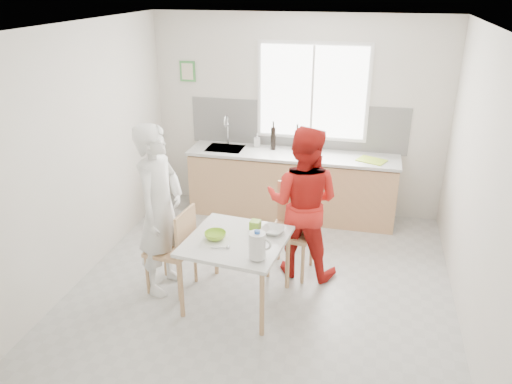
{
  "coord_description": "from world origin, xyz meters",
  "views": [
    {
      "loc": [
        0.98,
        -4.36,
        3.1
      ],
      "look_at": [
        -0.09,
        0.2,
        1.07
      ],
      "focal_mm": 35.0,
      "sensor_mm": 36.0,
      "label": 1
    }
  ],
  "objects_px": {
    "chair_far": "(293,225)",
    "milk_jug": "(258,245)",
    "bowl_white": "(273,231)",
    "person_red": "(303,203)",
    "bowl_green": "(215,235)",
    "wine_bottle_a": "(273,138)",
    "chair_left": "(176,246)",
    "dining_table": "(236,246)",
    "person_white": "(160,210)",
    "wine_bottle_b": "(297,140)"
  },
  "relations": [
    {
      "from": "bowl_green",
      "to": "wine_bottle_a",
      "type": "relative_size",
      "value": 0.67
    },
    {
      "from": "dining_table",
      "to": "wine_bottle_b",
      "type": "xyz_separation_m",
      "value": [
        0.24,
        2.26,
        0.42
      ]
    },
    {
      "from": "chair_left",
      "to": "person_white",
      "type": "height_order",
      "value": "person_white"
    },
    {
      "from": "person_red",
      "to": "bowl_white",
      "type": "bearing_deg",
      "value": 73.35
    },
    {
      "from": "wine_bottle_a",
      "to": "chair_far",
      "type": "bearing_deg",
      "value": -70.22
    },
    {
      "from": "milk_jug",
      "to": "bowl_green",
      "type": "bearing_deg",
      "value": 156.35
    },
    {
      "from": "chair_far",
      "to": "person_red",
      "type": "xyz_separation_m",
      "value": [
        0.11,
        -0.05,
        0.3
      ]
    },
    {
      "from": "wine_bottle_a",
      "to": "chair_left",
      "type": "bearing_deg",
      "value": -105.02
    },
    {
      "from": "chair_far",
      "to": "person_white",
      "type": "relative_size",
      "value": 0.55
    },
    {
      "from": "bowl_green",
      "to": "wine_bottle_b",
      "type": "relative_size",
      "value": 0.72
    },
    {
      "from": "bowl_white",
      "to": "bowl_green",
      "type": "bearing_deg",
      "value": -155.51
    },
    {
      "from": "chair_left",
      "to": "person_red",
      "type": "height_order",
      "value": "person_red"
    },
    {
      "from": "person_white",
      "to": "person_red",
      "type": "relative_size",
      "value": 1.07
    },
    {
      "from": "bowl_green",
      "to": "milk_jug",
      "type": "height_order",
      "value": "milk_jug"
    },
    {
      "from": "milk_jug",
      "to": "dining_table",
      "type": "bearing_deg",
      "value": 139.23
    },
    {
      "from": "dining_table",
      "to": "bowl_green",
      "type": "relative_size",
      "value": 4.84
    },
    {
      "from": "chair_left",
      "to": "bowl_green",
      "type": "bearing_deg",
      "value": 84.03
    },
    {
      "from": "person_white",
      "to": "person_red",
      "type": "distance_m",
      "value": 1.52
    },
    {
      "from": "wine_bottle_b",
      "to": "milk_jug",
      "type": "bearing_deg",
      "value": -88.8
    },
    {
      "from": "bowl_green",
      "to": "wine_bottle_a",
      "type": "distance_m",
      "value": 2.31
    },
    {
      "from": "bowl_green",
      "to": "wine_bottle_b",
      "type": "bearing_deg",
      "value": 79.1
    },
    {
      "from": "milk_jug",
      "to": "wine_bottle_a",
      "type": "distance_m",
      "value": 2.61
    },
    {
      "from": "chair_left",
      "to": "person_red",
      "type": "relative_size",
      "value": 0.55
    },
    {
      "from": "chair_far",
      "to": "bowl_green",
      "type": "bearing_deg",
      "value": -122.12
    },
    {
      "from": "dining_table",
      "to": "milk_jug",
      "type": "height_order",
      "value": "milk_jug"
    },
    {
      "from": "bowl_white",
      "to": "person_white",
      "type": "bearing_deg",
      "value": -174.04
    },
    {
      "from": "person_white",
      "to": "wine_bottle_a",
      "type": "relative_size",
      "value": 5.7
    },
    {
      "from": "wine_bottle_b",
      "to": "chair_far",
      "type": "bearing_deg",
      "value": -82.16
    },
    {
      "from": "chair_far",
      "to": "person_white",
      "type": "xyz_separation_m",
      "value": [
        -1.27,
        -0.69,
        0.36
      ]
    },
    {
      "from": "person_red",
      "to": "chair_far",
      "type": "bearing_deg",
      "value": -16.72
    },
    {
      "from": "chair_left",
      "to": "wine_bottle_a",
      "type": "relative_size",
      "value": 2.95
    },
    {
      "from": "chair_left",
      "to": "bowl_white",
      "type": "bearing_deg",
      "value": 104.33
    },
    {
      "from": "bowl_green",
      "to": "wine_bottle_a",
      "type": "bearing_deg",
      "value": 87.12
    },
    {
      "from": "chair_far",
      "to": "bowl_white",
      "type": "bearing_deg",
      "value": -94.96
    },
    {
      "from": "dining_table",
      "to": "milk_jug",
      "type": "relative_size",
      "value": 3.83
    },
    {
      "from": "chair_left",
      "to": "dining_table",
      "type": "bearing_deg",
      "value": 90.0
    },
    {
      "from": "milk_jug",
      "to": "bowl_white",
      "type": "bearing_deg",
      "value": 92.61
    },
    {
      "from": "chair_far",
      "to": "milk_jug",
      "type": "distance_m",
      "value": 1.15
    },
    {
      "from": "chair_left",
      "to": "chair_far",
      "type": "bearing_deg",
      "value": 128.77
    },
    {
      "from": "chair_far",
      "to": "bowl_white",
      "type": "xyz_separation_m",
      "value": [
        -0.11,
        -0.57,
        0.2
      ]
    },
    {
      "from": "dining_table",
      "to": "bowl_white",
      "type": "xyz_separation_m",
      "value": [
        0.33,
        0.21,
        0.1
      ]
    },
    {
      "from": "person_white",
      "to": "bowl_white",
      "type": "height_order",
      "value": "person_white"
    },
    {
      "from": "dining_table",
      "to": "chair_far",
      "type": "xyz_separation_m",
      "value": [
        0.44,
        0.78,
        -0.1
      ]
    },
    {
      "from": "person_red",
      "to": "bowl_green",
      "type": "height_order",
      "value": "person_red"
    },
    {
      "from": "person_white",
      "to": "wine_bottle_a",
      "type": "distance_m",
      "value": 2.29
    },
    {
      "from": "wine_bottle_a",
      "to": "person_red",
      "type": "bearing_deg",
      "value": -67.24
    },
    {
      "from": "chair_left",
      "to": "bowl_green",
      "type": "distance_m",
      "value": 0.54
    },
    {
      "from": "dining_table",
      "to": "chair_left",
      "type": "height_order",
      "value": "chair_left"
    },
    {
      "from": "dining_table",
      "to": "milk_jug",
      "type": "distance_m",
      "value": 0.48
    },
    {
      "from": "person_red",
      "to": "wine_bottle_a",
      "type": "relative_size",
      "value": 5.34
    }
  ]
}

